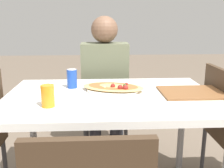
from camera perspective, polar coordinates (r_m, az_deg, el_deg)
dining_table at (r=1.60m, az=-0.32°, el=-4.84°), size 1.26×0.84×0.74m
chair_far_seated at (r=2.37m, az=-1.61°, el=-2.91°), size 0.40×0.40×0.87m
person_seated at (r=2.20m, az=-1.57°, el=1.66°), size 0.39×0.25×1.20m
pizza_main at (r=1.67m, az=0.28°, el=-0.83°), size 0.45×0.34×0.06m
soda_can at (r=1.74m, az=-8.70°, el=1.18°), size 0.07×0.07×0.12m
drink_glass at (r=1.40m, az=-13.81°, el=-2.53°), size 0.07×0.07×0.12m
serving_tray at (r=1.68m, az=16.92°, el=-1.75°), size 0.38×0.30×0.01m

